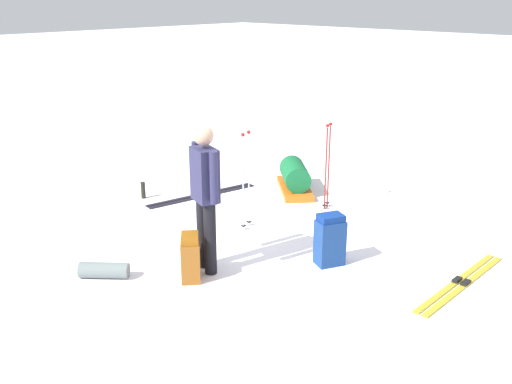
{
  "coord_description": "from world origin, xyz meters",
  "views": [
    {
      "loc": [
        4.97,
        4.75,
        3.05
      ],
      "look_at": [
        0.0,
        0.0,
        0.7
      ],
      "focal_mm": 41.19,
      "sensor_mm": 36.0,
      "label": 1
    }
  ],
  "objects_px": {
    "skier_standing": "(205,192)",
    "gear_sled": "(295,178)",
    "ski_pair_far": "(202,195)",
    "backpack_large_dark": "(191,258)",
    "ski_pair_near": "(461,283)",
    "thermos_bottle": "(143,190)",
    "sleeping_mat_rolled": "(104,270)",
    "ski_poles_planted_far": "(328,162)",
    "ski_poles_planted_near": "(246,176)",
    "backpack_bright": "(330,240)"
  },
  "relations": [
    {
      "from": "backpack_large_dark",
      "to": "thermos_bottle",
      "type": "xyz_separation_m",
      "value": [
        -1.26,
        -2.62,
        -0.13
      ]
    },
    {
      "from": "ski_pair_near",
      "to": "thermos_bottle",
      "type": "xyz_separation_m",
      "value": [
        0.72,
        -4.86,
        0.12
      ]
    },
    {
      "from": "skier_standing",
      "to": "sleeping_mat_rolled",
      "type": "distance_m",
      "value": 1.45
    },
    {
      "from": "ski_poles_planted_near",
      "to": "ski_poles_planted_far",
      "type": "bearing_deg",
      "value": 167.27
    },
    {
      "from": "ski_poles_planted_far",
      "to": "backpack_bright",
      "type": "bearing_deg",
      "value": 38.39
    },
    {
      "from": "ski_pair_near",
      "to": "ski_poles_planted_far",
      "type": "height_order",
      "value": "ski_poles_planted_far"
    },
    {
      "from": "gear_sled",
      "to": "backpack_bright",
      "type": "bearing_deg",
      "value": 48.85
    },
    {
      "from": "ski_poles_planted_near",
      "to": "backpack_large_dark",
      "type": "bearing_deg",
      "value": 22.16
    },
    {
      "from": "backpack_bright",
      "to": "thermos_bottle",
      "type": "bearing_deg",
      "value": -88.0
    },
    {
      "from": "ski_pair_near",
      "to": "ski_poles_planted_near",
      "type": "height_order",
      "value": "ski_poles_planted_near"
    },
    {
      "from": "ski_poles_planted_near",
      "to": "ski_pair_near",
      "type": "bearing_deg",
      "value": 99.49
    },
    {
      "from": "backpack_large_dark",
      "to": "gear_sled",
      "type": "distance_m",
      "value": 3.34
    },
    {
      "from": "ski_pair_near",
      "to": "backpack_large_dark",
      "type": "xyz_separation_m",
      "value": [
        1.98,
        -2.24,
        0.25
      ]
    },
    {
      "from": "ski_pair_far",
      "to": "gear_sled",
      "type": "bearing_deg",
      "value": 142.79
    },
    {
      "from": "backpack_large_dark",
      "to": "gear_sled",
      "type": "height_order",
      "value": "backpack_large_dark"
    },
    {
      "from": "backpack_large_dark",
      "to": "ski_poles_planted_far",
      "type": "xyz_separation_m",
      "value": [
        -2.87,
        -0.3,
        0.45
      ]
    },
    {
      "from": "backpack_large_dark",
      "to": "backpack_bright",
      "type": "height_order",
      "value": "backpack_bright"
    },
    {
      "from": "ski_poles_planted_near",
      "to": "gear_sled",
      "type": "relative_size",
      "value": 1.16
    },
    {
      "from": "gear_sled",
      "to": "thermos_bottle",
      "type": "xyz_separation_m",
      "value": [
        1.88,
        -1.49,
        -0.09
      ]
    },
    {
      "from": "ski_pair_far",
      "to": "backpack_large_dark",
      "type": "bearing_deg",
      "value": 46.17
    },
    {
      "from": "skier_standing",
      "to": "ski_poles_planted_near",
      "type": "relative_size",
      "value": 1.27
    },
    {
      "from": "skier_standing",
      "to": "backpack_bright",
      "type": "xyz_separation_m",
      "value": [
        -1.1,
        0.93,
        -0.65
      ]
    },
    {
      "from": "skier_standing",
      "to": "ski_pair_far",
      "type": "relative_size",
      "value": 0.91
    },
    {
      "from": "ski_pair_near",
      "to": "thermos_bottle",
      "type": "bearing_deg",
      "value": -81.59
    },
    {
      "from": "thermos_bottle",
      "to": "ski_poles_planted_near",
      "type": "bearing_deg",
      "value": 96.87
    },
    {
      "from": "backpack_large_dark",
      "to": "ski_pair_far",
      "type": "bearing_deg",
      "value": -133.83
    },
    {
      "from": "skier_standing",
      "to": "backpack_large_dark",
      "type": "xyz_separation_m",
      "value": [
        0.28,
        0.04,
        -0.69
      ]
    },
    {
      "from": "ski_pair_far",
      "to": "backpack_bright",
      "type": "relative_size",
      "value": 3.02
    },
    {
      "from": "backpack_large_dark",
      "to": "ski_pair_near",
      "type": "bearing_deg",
      "value": 131.39
    },
    {
      "from": "ski_pair_far",
      "to": "gear_sled",
      "type": "height_order",
      "value": "gear_sled"
    },
    {
      "from": "ski_pair_near",
      "to": "backpack_large_dark",
      "type": "relative_size",
      "value": 3.45
    },
    {
      "from": "skier_standing",
      "to": "gear_sled",
      "type": "bearing_deg",
      "value": -159.11
    },
    {
      "from": "thermos_bottle",
      "to": "skier_standing",
      "type": "bearing_deg",
      "value": 69.31
    },
    {
      "from": "ski_pair_far",
      "to": "ski_poles_planted_far",
      "type": "bearing_deg",
      "value": 117.78
    },
    {
      "from": "ski_pair_near",
      "to": "sleeping_mat_rolled",
      "type": "xyz_separation_m",
      "value": [
        2.63,
        -2.98,
        0.08
      ]
    },
    {
      "from": "gear_sled",
      "to": "thermos_bottle",
      "type": "distance_m",
      "value": 2.4
    },
    {
      "from": "skier_standing",
      "to": "gear_sled",
      "type": "relative_size",
      "value": 1.48
    },
    {
      "from": "ski_poles_planted_far",
      "to": "gear_sled",
      "type": "distance_m",
      "value": 1.01
    },
    {
      "from": "sleeping_mat_rolled",
      "to": "thermos_bottle",
      "type": "height_order",
      "value": "thermos_bottle"
    },
    {
      "from": "ski_pair_far",
      "to": "thermos_bottle",
      "type": "height_order",
      "value": "thermos_bottle"
    },
    {
      "from": "backpack_bright",
      "to": "ski_poles_planted_near",
      "type": "xyz_separation_m",
      "value": [
        -0.12,
        -1.49,
        0.44
      ]
    },
    {
      "from": "skier_standing",
      "to": "ski_poles_planted_near",
      "type": "xyz_separation_m",
      "value": [
        -1.22,
        -0.57,
        -0.21
      ]
    },
    {
      "from": "ski_poles_planted_far",
      "to": "thermos_bottle",
      "type": "xyz_separation_m",
      "value": [
        1.61,
        -2.32,
        -0.58
      ]
    },
    {
      "from": "gear_sled",
      "to": "ski_pair_far",
      "type": "bearing_deg",
      "value": -37.21
    },
    {
      "from": "backpack_large_dark",
      "to": "sleeping_mat_rolled",
      "type": "xyz_separation_m",
      "value": [
        0.65,
        -0.73,
        -0.17
      ]
    },
    {
      "from": "ski_pair_far",
      "to": "backpack_bright",
      "type": "height_order",
      "value": "backpack_bright"
    },
    {
      "from": "ski_pair_far",
      "to": "ski_poles_planted_near",
      "type": "height_order",
      "value": "ski_poles_planted_near"
    },
    {
      "from": "backpack_large_dark",
      "to": "sleeping_mat_rolled",
      "type": "bearing_deg",
      "value": -48.33
    },
    {
      "from": "ski_pair_near",
      "to": "ski_pair_far",
      "type": "height_order",
      "value": "same"
    },
    {
      "from": "ski_poles_planted_near",
      "to": "thermos_bottle",
      "type": "bearing_deg",
      "value": -83.13
    }
  ]
}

